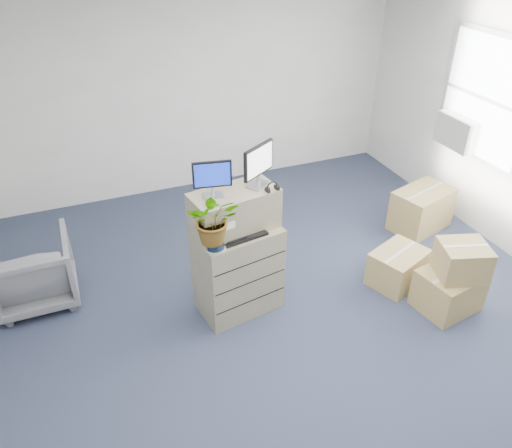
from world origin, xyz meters
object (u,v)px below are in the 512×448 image
object	(u,v)px
keyboard	(243,236)
office_chair	(33,268)
filing_cabinet_lower	(238,270)
water_bottle	(245,216)
potted_plant	(214,224)
monitor_left	(212,177)
monitor_right	(259,164)

from	to	relation	value
keyboard	office_chair	size ratio (longest dim) A/B	0.56
keyboard	office_chair	distance (m)	2.32
filing_cabinet_lower	water_bottle	size ratio (longest dim) A/B	4.49
keyboard	potted_plant	bearing A→B (deg)	-172.64
keyboard	water_bottle	distance (m)	0.23
monitor_left	monitor_right	size ratio (longest dim) A/B	0.86
water_bottle	potted_plant	bearing A→B (deg)	-144.68
monitor_left	office_chair	size ratio (longest dim) A/B	0.43
filing_cabinet_lower	monitor_right	bearing A→B (deg)	6.22
filing_cabinet_lower	water_bottle	world-z (taller)	water_bottle
office_chair	water_bottle	bearing A→B (deg)	157.87
filing_cabinet_lower	office_chair	xyz separation A→B (m)	(-1.97, 0.92, -0.07)
filing_cabinet_lower	monitor_right	distance (m)	1.16
filing_cabinet_lower	monitor_left	xyz separation A→B (m)	(-0.21, 0.03, 1.10)
filing_cabinet_lower	monitor_left	distance (m)	1.12
keyboard	potted_plant	size ratio (longest dim) A/B	0.77
filing_cabinet_lower	water_bottle	bearing A→B (deg)	25.01
monitor_left	water_bottle	world-z (taller)	monitor_left
filing_cabinet_lower	keyboard	distance (m)	0.51
filing_cabinet_lower	keyboard	size ratio (longest dim) A/B	2.10
filing_cabinet_lower	keyboard	world-z (taller)	keyboard
filing_cabinet_lower	monitor_left	bearing A→B (deg)	161.15
monitor_right	water_bottle	size ratio (longest dim) A/B	1.92
monitor_right	potted_plant	xyz separation A→B (m)	(-0.54, -0.28, -0.38)
office_chair	keyboard	bearing A→B (deg)	152.46
water_bottle	monitor_left	bearing A→B (deg)	-172.66
filing_cabinet_lower	office_chair	distance (m)	2.18
potted_plant	monitor_right	bearing A→B (deg)	27.29
monitor_left	office_chair	world-z (taller)	monitor_left
filing_cabinet_lower	keyboard	xyz separation A→B (m)	(0.02, -0.12, 0.50)
monitor_left	monitor_right	bearing A→B (deg)	15.68
keyboard	water_bottle	world-z (taller)	water_bottle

